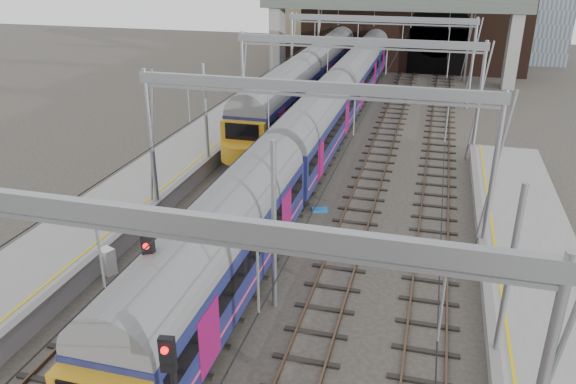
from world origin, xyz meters
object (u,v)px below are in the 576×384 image
(train_second, at_px, (340,50))
(signal_near_left, at_px, (155,293))
(train_main, at_px, (337,100))
(relay_cabinet, at_px, (108,261))

(train_second, relative_size, signal_near_left, 12.67)
(train_main, relative_size, signal_near_left, 12.25)
(train_main, xyz_separation_m, relay_cabinet, (-5.80, -23.74, -1.93))
(train_second, xyz_separation_m, signal_near_left, (3.61, -52.73, 0.78))
(train_main, xyz_separation_m, train_second, (-4.00, 23.54, 0.06))
(signal_near_left, xyz_separation_m, relay_cabinet, (-5.41, 5.45, -2.76))
(relay_cabinet, bearing_deg, train_main, 98.21)
(train_second, xyz_separation_m, relay_cabinet, (-1.80, -47.28, -1.98))
(train_main, bearing_deg, signal_near_left, -90.76)
(signal_near_left, height_order, relay_cabinet, signal_near_left)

